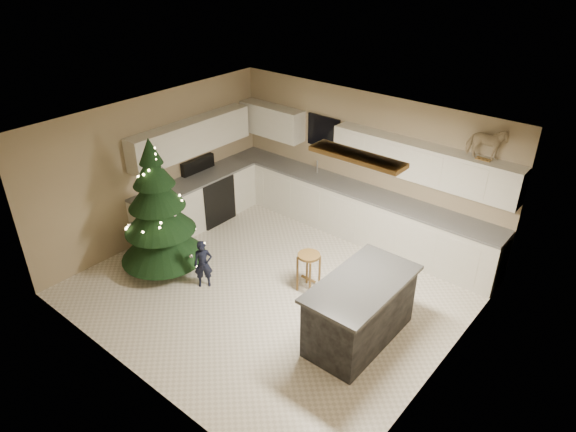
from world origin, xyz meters
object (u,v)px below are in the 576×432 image
(toddler, at_px, (203,264))
(island, at_px, (360,310))
(christmas_tree, at_px, (159,218))
(rocking_horse, at_px, (486,143))
(bar_stool, at_px, (309,263))

(toddler, bearing_deg, island, -35.70)
(island, bearing_deg, christmas_tree, -170.03)
(toddler, relative_size, rocking_horse, 1.30)
(bar_stool, height_order, rocking_horse, rocking_horse)
(island, height_order, rocking_horse, rocking_horse)
(bar_stool, distance_m, rocking_horse, 3.15)
(bar_stool, bearing_deg, rocking_horse, 50.69)
(christmas_tree, bearing_deg, bar_stool, 24.49)
(christmas_tree, height_order, toddler, christmas_tree)
(bar_stool, bearing_deg, island, -19.23)
(island, xyz_separation_m, toddler, (-2.54, -0.54, -0.08))
(island, relative_size, rocking_horse, 2.76)
(bar_stool, height_order, toddler, toddler)
(christmas_tree, xyz_separation_m, rocking_horse, (3.90, 3.04, 1.32))
(toddler, bearing_deg, christmas_tree, 136.58)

